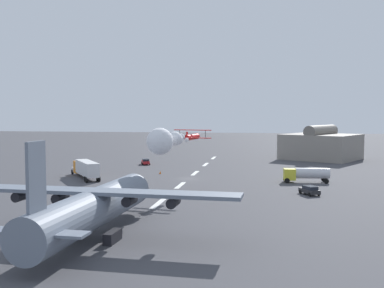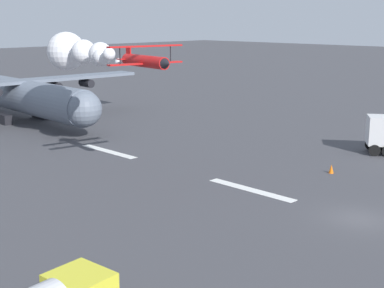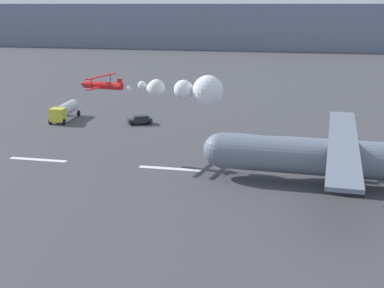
{
  "view_description": "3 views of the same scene",
  "coord_description": "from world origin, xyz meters",
  "px_view_note": "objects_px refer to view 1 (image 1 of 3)",
  "views": [
    {
      "loc": [
        96.13,
        16.53,
        13.87
      ],
      "look_at": [
        17.16,
        3.59,
        8.45
      ],
      "focal_mm": 44.09,
      "sensor_mm": 36.0,
      "label": 1
    },
    {
      "loc": [
        -16.09,
        32.21,
        12.92
      ],
      "look_at": [
        14.99,
        0.47,
        2.77
      ],
      "focal_mm": 51.38,
      "sensor_mm": 36.0,
      "label": 2
    },
    {
      "loc": [
        43.56,
        -61.09,
        19.95
      ],
      "look_at": [
        29.94,
        0.0,
        3.35
      ],
      "focal_mm": 49.45,
      "sensor_mm": 36.0,
      "label": 3
    }
  ],
  "objects_px": {
    "airport_staff_sedan": "(310,190)",
    "traffic_cone_near": "(160,172)",
    "stunt_biplane_red": "(165,140)",
    "followme_car_yellow": "(146,161)",
    "traffic_cone_far": "(140,181)",
    "semi_truck_orange": "(85,168)",
    "cargo_transport_plane": "(98,205)",
    "fuel_tanker_truck": "(306,174)"
  },
  "relations": [
    {
      "from": "semi_truck_orange",
      "to": "followme_car_yellow",
      "type": "bearing_deg",
      "value": 168.03
    },
    {
      "from": "cargo_transport_plane",
      "to": "followme_car_yellow",
      "type": "height_order",
      "value": "cargo_transport_plane"
    },
    {
      "from": "fuel_tanker_truck",
      "to": "airport_staff_sedan",
      "type": "xyz_separation_m",
      "value": [
        14.14,
        -0.4,
        -0.93
      ]
    },
    {
      "from": "semi_truck_orange",
      "to": "fuel_tanker_truck",
      "type": "bearing_deg",
      "value": 91.7
    },
    {
      "from": "followme_car_yellow",
      "to": "traffic_cone_far",
      "type": "bearing_deg",
      "value": 12.83
    },
    {
      "from": "cargo_transport_plane",
      "to": "airport_staff_sedan",
      "type": "height_order",
      "value": "cargo_transport_plane"
    },
    {
      "from": "cargo_transport_plane",
      "to": "semi_truck_orange",
      "type": "height_order",
      "value": "cargo_transport_plane"
    },
    {
      "from": "cargo_transport_plane",
      "to": "traffic_cone_far",
      "type": "distance_m",
      "value": 39.86
    },
    {
      "from": "fuel_tanker_truck",
      "to": "cargo_transport_plane",
      "type": "bearing_deg",
      "value": -30.21
    },
    {
      "from": "cargo_transport_plane",
      "to": "stunt_biplane_red",
      "type": "height_order",
      "value": "stunt_biplane_red"
    },
    {
      "from": "fuel_tanker_truck",
      "to": "airport_staff_sedan",
      "type": "relative_size",
      "value": 2.02
    },
    {
      "from": "semi_truck_orange",
      "to": "fuel_tanker_truck",
      "type": "distance_m",
      "value": 45.22
    },
    {
      "from": "cargo_transport_plane",
      "to": "fuel_tanker_truck",
      "type": "relative_size",
      "value": 3.63
    },
    {
      "from": "traffic_cone_far",
      "to": "traffic_cone_near",
      "type": "bearing_deg",
      "value": 175.9
    },
    {
      "from": "cargo_transport_plane",
      "to": "semi_truck_orange",
      "type": "bearing_deg",
      "value": -156.33
    },
    {
      "from": "stunt_biplane_red",
      "to": "airport_staff_sedan",
      "type": "xyz_separation_m",
      "value": [
        -13.64,
        21.73,
        -8.95
      ]
    },
    {
      "from": "airport_staff_sedan",
      "to": "traffic_cone_far",
      "type": "xyz_separation_m",
      "value": [
        -8.53,
        -31.89,
        -0.44
      ]
    },
    {
      "from": "stunt_biplane_red",
      "to": "fuel_tanker_truck",
      "type": "height_order",
      "value": "stunt_biplane_red"
    },
    {
      "from": "cargo_transport_plane",
      "to": "traffic_cone_near",
      "type": "relative_size",
      "value": 43.66
    },
    {
      "from": "stunt_biplane_red",
      "to": "followme_car_yellow",
      "type": "distance_m",
      "value": 57.03
    },
    {
      "from": "stunt_biplane_red",
      "to": "semi_truck_orange",
      "type": "bearing_deg",
      "value": -138.89
    },
    {
      "from": "followme_car_yellow",
      "to": "traffic_cone_near",
      "type": "distance_m",
      "value": 19.61
    },
    {
      "from": "cargo_transport_plane",
      "to": "fuel_tanker_truck",
      "type": "bearing_deg",
      "value": 149.79
    },
    {
      "from": "traffic_cone_near",
      "to": "fuel_tanker_truck",
      "type": "bearing_deg",
      "value": 75.72
    },
    {
      "from": "fuel_tanker_truck",
      "to": "followme_car_yellow",
      "type": "height_order",
      "value": "fuel_tanker_truck"
    },
    {
      "from": "cargo_transport_plane",
      "to": "traffic_cone_far",
      "type": "relative_size",
      "value": 43.66
    },
    {
      "from": "cargo_transport_plane",
      "to": "stunt_biplane_red",
      "type": "distance_m",
      "value": 18.63
    },
    {
      "from": "fuel_tanker_truck",
      "to": "airport_staff_sedan",
      "type": "bearing_deg",
      "value": -1.61
    },
    {
      "from": "cargo_transport_plane",
      "to": "stunt_biplane_red",
      "type": "bearing_deg",
      "value": 166.82
    },
    {
      "from": "stunt_biplane_red",
      "to": "airport_staff_sedan",
      "type": "bearing_deg",
      "value": 122.13
    },
    {
      "from": "airport_staff_sedan",
      "to": "semi_truck_orange",
      "type": "bearing_deg",
      "value": -105.94
    },
    {
      "from": "followme_car_yellow",
      "to": "cargo_transport_plane",
      "type": "bearing_deg",
      "value": 10.67
    },
    {
      "from": "followme_car_yellow",
      "to": "stunt_biplane_red",
      "type": "bearing_deg",
      "value": 17.91
    },
    {
      "from": "traffic_cone_near",
      "to": "airport_staff_sedan",
      "type": "bearing_deg",
      "value": 54.43
    },
    {
      "from": "semi_truck_orange",
      "to": "traffic_cone_far",
      "type": "bearing_deg",
      "value": 71.74
    },
    {
      "from": "airport_staff_sedan",
      "to": "traffic_cone_far",
      "type": "height_order",
      "value": "airport_staff_sedan"
    },
    {
      "from": "semi_truck_orange",
      "to": "followme_car_yellow",
      "type": "height_order",
      "value": "semi_truck_orange"
    },
    {
      "from": "cargo_transport_plane",
      "to": "fuel_tanker_truck",
      "type": "height_order",
      "value": "cargo_transport_plane"
    },
    {
      "from": "airport_staff_sedan",
      "to": "traffic_cone_near",
      "type": "distance_m",
      "value": 38.01
    },
    {
      "from": "cargo_transport_plane",
      "to": "airport_staff_sedan",
      "type": "bearing_deg",
      "value": 140.06
    },
    {
      "from": "traffic_cone_near",
      "to": "cargo_transport_plane",
      "type": "bearing_deg",
      "value": 5.61
    },
    {
      "from": "airport_staff_sedan",
      "to": "traffic_cone_near",
      "type": "bearing_deg",
      "value": -125.57
    }
  ]
}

